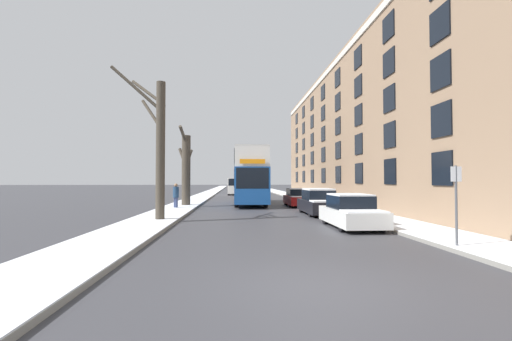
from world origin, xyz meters
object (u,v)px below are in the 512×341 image
(double_decker_bus, at_px, (249,174))
(parked_car_1, at_px, (319,203))
(street_sign_post, at_px, (456,202))
(parked_car_2, at_px, (298,198))
(oncoming_van, at_px, (235,186))
(bare_tree_left_0, at_px, (159,143))
(parked_car_0, at_px, (351,212))
(pedestrian_left_sidewalk, at_px, (176,195))
(bare_tree_left_1, at_px, (186,169))

(double_decker_bus, relative_size, parked_car_1, 2.31)
(double_decker_bus, bearing_deg, street_sign_post, -75.18)
(parked_car_2, height_order, oncoming_van, oncoming_van)
(bare_tree_left_0, distance_m, oncoming_van, 32.55)
(parked_car_2, bearing_deg, oncoming_van, 102.65)
(parked_car_0, height_order, parked_car_2, parked_car_0)
(parked_car_2, relative_size, pedestrian_left_sidewalk, 2.32)
(bare_tree_left_1, xyz_separation_m, parked_car_2, (8.85, 0.10, -2.29))
(oncoming_van, bearing_deg, pedestrian_left_sidewalk, -99.38)
(bare_tree_left_0, height_order, parked_car_1, bare_tree_left_0)
(bare_tree_left_1, height_order, parked_car_0, bare_tree_left_1)
(parked_car_2, distance_m, pedestrian_left_sidewalk, 9.57)
(parked_car_0, height_order, street_sign_post, street_sign_post)
(bare_tree_left_0, xyz_separation_m, parked_car_2, (8.84, 9.80, -3.24))
(bare_tree_left_0, height_order, parked_car_0, bare_tree_left_0)
(bare_tree_left_1, height_order, parked_car_1, bare_tree_left_1)
(parked_car_0, bearing_deg, pedestrian_left_sidewalk, 133.59)
(parked_car_0, distance_m, pedestrian_left_sidewalk, 13.32)
(bare_tree_left_0, height_order, double_decker_bus, bare_tree_left_0)
(parked_car_2, distance_m, street_sign_post, 17.44)
(street_sign_post, bearing_deg, oncoming_van, 99.16)
(pedestrian_left_sidewalk, bearing_deg, parked_car_1, -154.30)
(bare_tree_left_0, xyz_separation_m, bare_tree_left_1, (-0.02, 9.69, -0.95))
(bare_tree_left_1, bearing_deg, street_sign_post, -59.33)
(parked_car_2, bearing_deg, bare_tree_left_0, -132.05)
(parked_car_1, bearing_deg, bare_tree_left_0, -160.12)
(double_decker_bus, bearing_deg, parked_car_1, -66.78)
(bare_tree_left_0, distance_m, bare_tree_left_1, 9.74)
(bare_tree_left_0, relative_size, parked_car_2, 1.81)
(oncoming_van, xyz_separation_m, street_sign_post, (6.42, -39.80, 0.13))
(double_decker_bus, xyz_separation_m, street_sign_post, (5.20, -19.67, -1.18))
(double_decker_bus, distance_m, street_sign_post, 20.38)
(parked_car_1, height_order, pedestrian_left_sidewalk, pedestrian_left_sidewalk)
(pedestrian_left_sidewalk, bearing_deg, parked_car_2, -114.91)
(bare_tree_left_0, xyz_separation_m, pedestrian_left_sidewalk, (-0.35, 7.12, -2.89))
(parked_car_2, bearing_deg, double_decker_bus, 148.93)
(parked_car_2, bearing_deg, bare_tree_left_1, -179.34)
(parked_car_0, height_order, pedestrian_left_sidewalk, pedestrian_left_sidewalk)
(double_decker_bus, height_order, pedestrian_left_sidewalk, double_decker_bus)
(bare_tree_left_1, distance_m, parked_car_0, 15.26)
(parked_car_2, bearing_deg, pedestrian_left_sidewalk, -163.76)
(bare_tree_left_1, bearing_deg, double_decker_bus, 25.50)
(bare_tree_left_0, relative_size, double_decker_bus, 0.73)
(oncoming_van, bearing_deg, parked_car_2, -77.35)
(bare_tree_left_0, distance_m, parked_car_2, 13.58)
(bare_tree_left_1, height_order, parked_car_2, bare_tree_left_1)
(parked_car_1, bearing_deg, bare_tree_left_1, 143.73)
(bare_tree_left_1, relative_size, street_sign_post, 2.48)
(pedestrian_left_sidewalk, bearing_deg, parked_car_0, -177.57)
(bare_tree_left_0, relative_size, street_sign_post, 3.12)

